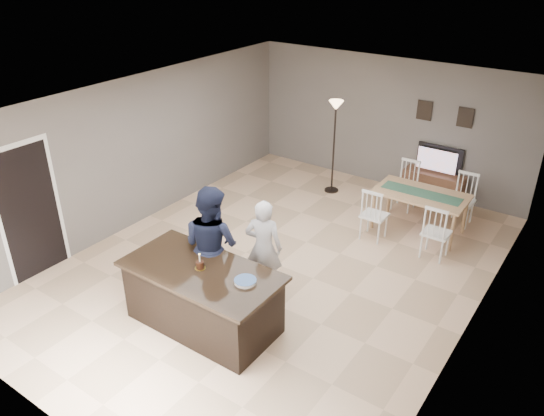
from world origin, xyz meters
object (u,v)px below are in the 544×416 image
Objects in this scene: birthday_cake at (200,265)px; plate_stack at (245,281)px; tv_console at (433,187)px; television at (438,160)px; kitchen_island at (203,297)px; man at (211,245)px; dining_table at (420,200)px; floor_lamp at (335,122)px; woman at (264,248)px.

plate_stack is at bearing 6.69° from birthday_cake.
tv_console is 0.57m from television.
kitchen_island is 1.19× the size of man.
birthday_cake is at bearing 118.48° from man.
dining_table is at bearing -80.85° from tv_console.
television is 0.47× the size of floor_lamp.
man is at bearing -106.57° from tv_console.
kitchen_island is 1.79× the size of tv_console.
floor_lamp is at bearing -96.77° from woman.
television reaches higher than plate_stack.
television is (1.20, 5.64, 0.41)m from kitchen_island.
kitchen_island is 2.35× the size of television.
floor_lamp is at bearing 163.53° from dining_table.
man is 1.06m from plate_stack.
tv_console is at bearing 98.46° from dining_table.
kitchen_island is at bearing -81.87° from floor_lamp.
birthday_cake is 4.86m from floor_lamp.
woman is (0.23, 1.09, 0.31)m from kitchen_island.
plate_stack is at bearing -95.61° from tv_console.
television is 1.48m from dining_table.
birthday_cake reaches higher than kitchen_island.
tv_console is at bearing 84.39° from plate_stack.
birthday_cake reaches higher than tv_console.
plate_stack is (0.66, 0.09, 0.47)m from kitchen_island.
television is 3.21× the size of plate_stack.
dining_table is 2.36m from floor_lamp.
tv_console is 5.54m from plate_stack.
man reaches higher than television.
man is at bearing -84.73° from floor_lamp.
birthday_cake is (-1.22, -5.63, 0.09)m from television.
floor_lamp is at bearing 98.13° from kitchen_island.
man is 6.32× the size of plate_stack.
man reaches higher than woman.
woman is at bearing 78.35° from kitchen_island.
floor_lamp reaches higher than man.
tv_console is 5.73m from birthday_cake.
floor_lamp reaches higher than birthday_cake.
floor_lamp is (-2.11, 0.60, 0.88)m from dining_table.
television is 0.51× the size of man.
dining_table reaches higher than plate_stack.
kitchen_island is at bearing 77.99° from television.
plate_stack is (-0.54, -5.48, 0.62)m from tv_console.
floor_lamp is (-0.66, 4.78, 0.55)m from birthday_cake.
kitchen_island is 1.41× the size of woman.
tv_console is 1.42m from dining_table.
plate_stack is (0.44, -1.00, 0.16)m from woman.
television is at bearing 24.14° from floor_lamp.
man reaches higher than dining_table.
plate_stack is at bearing 93.00° from woman.
woman is 6.72× the size of birthday_cake.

